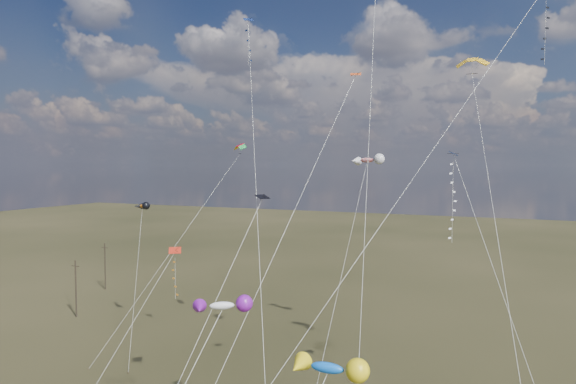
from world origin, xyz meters
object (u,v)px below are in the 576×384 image
at_px(utility_pole_near, 76,288).
at_px(diamond_black_high, 526,48).
at_px(utility_pole_far, 105,266).
at_px(parafoil_yellow, 472,61).

distance_m(utility_pole_near, diamond_black_high, 63.27).
xyz_separation_m(utility_pole_far, diamond_black_high, (64.69, -24.80, 25.92)).
height_order(diamond_black_high, parafoil_yellow, diamond_black_high).
bearing_deg(utility_pole_far, parafoil_yellow, -18.02).
bearing_deg(utility_pole_near, diamond_black_high, -10.79).
height_order(utility_pole_far, parafoil_yellow, parafoil_yellow).
bearing_deg(utility_pole_near, parafoil_yellow, -6.20).
relative_size(utility_pole_near, utility_pole_far, 1.00).
xyz_separation_m(utility_pole_far, parafoil_yellow, (60.60, -19.71, 26.22)).
xyz_separation_m(utility_pole_near, diamond_black_high, (56.69, -10.80, 25.92)).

